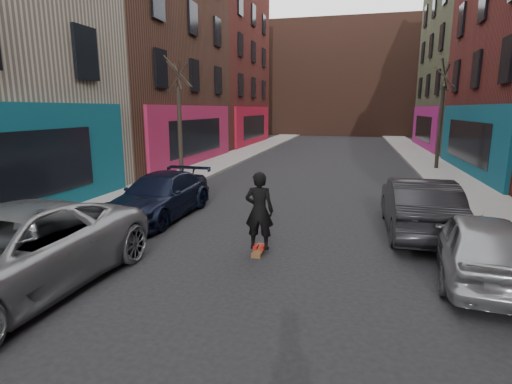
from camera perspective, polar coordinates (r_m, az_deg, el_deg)
The scene contains 11 objects.
sidewalk_left at distance 30.71m, azimuth -1.40°, elevation 5.73°, with size 2.50×84.00×0.13m, color gray.
sidewalk_right at distance 29.98m, azimuth 22.41°, elevation 4.70°, with size 2.50×84.00×0.13m, color gray.
building_far at distance 55.62m, azimuth 12.42°, elevation 15.34°, with size 40.00×10.00×14.00m, color #47281E.
tree_left_far at distance 19.20m, azimuth -10.93°, elevation 11.80°, with size 2.00×2.00×6.50m, color black, non-canonical shape.
tree_right_far at distance 23.88m, azimuth 25.03°, elevation 11.25°, with size 2.00×2.00×6.80m, color black, non-canonical shape.
parked_left_far at distance 8.32m, azimuth -32.21°, elevation -7.65°, with size 2.65×5.75×1.60m, color gray.
parked_left_end at distance 12.73m, azimuth -13.56°, elevation -0.52°, with size 1.87×4.61×1.34m, color black.
parked_right_far at distance 9.05m, azimuth 29.43°, elevation -6.69°, with size 1.60×3.97×1.35m, color gray.
parked_right_end at distance 11.60m, azimuth 22.16°, elevation -1.82°, with size 1.60×4.59×1.51m, color black.
skateboard at distance 9.47m, azimuth 0.46°, elevation -8.34°, with size 0.22×0.80×0.10m, color brown.
skateboarder at distance 9.18m, azimuth 0.47°, elevation -2.69°, with size 0.67×0.44×1.83m, color black.
Camera 1 is at (1.77, 0.53, 3.31)m, focal length 28.00 mm.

